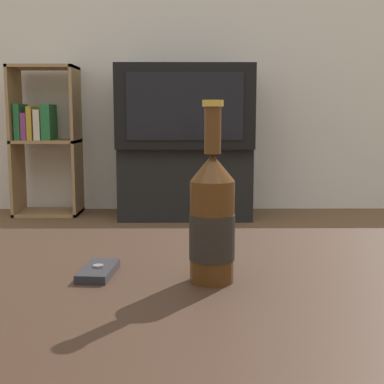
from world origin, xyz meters
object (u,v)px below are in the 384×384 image
at_px(tv_stand, 185,182).
at_px(beer_bottle, 211,220).
at_px(television, 185,107).
at_px(bookshelf, 43,135).
at_px(cell_phone, 97,271).

height_order(tv_stand, beer_bottle, beer_bottle).
xyz_separation_m(tv_stand, beer_bottle, (0.06, -2.70, 0.28)).
relative_size(television, bookshelf, 0.86).
xyz_separation_m(bookshelf, cell_phone, (0.83, -2.76, -0.11)).
relative_size(television, beer_bottle, 2.99).
distance_m(television, cell_phone, 2.69).
height_order(television, bookshelf, bookshelf).
bearing_deg(tv_stand, beer_bottle, -88.76).
height_order(television, beer_bottle, television).
height_order(bookshelf, cell_phone, bookshelf).
bearing_deg(television, tv_stand, 90.00).
distance_m(bookshelf, beer_bottle, 2.97).
distance_m(bookshelf, cell_phone, 2.88).
bearing_deg(beer_bottle, bookshelf, 110.01).
height_order(television, cell_phone, television).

